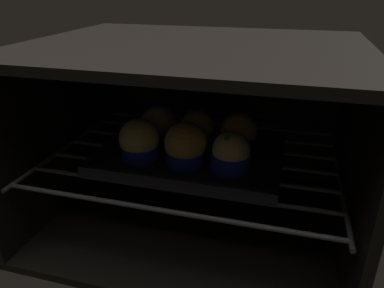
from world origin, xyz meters
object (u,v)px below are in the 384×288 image
object	(u,v)px
muffin_row0_col2	(231,154)
muffin_row0_col1	(186,146)
baking_tray	(192,155)
muffin_row1_col1	(198,130)
muffin_row0_col0	(140,141)
muffin_row1_col0	(159,126)
muffin_row1_col2	(238,134)

from	to	relation	value
muffin_row0_col2	muffin_row0_col1	bearing A→B (deg)	177.81
baking_tray	muffin_row1_col1	size ratio (longest dim) A/B	4.54
muffin_row0_col0	muffin_row1_col0	xyz separation A→B (cm)	(0.64, 8.54, -0.15)
muffin_row0_col0	muffin_row1_col2	size ratio (longest dim) A/B	1.02
muffin_row0_col1	muffin_row0_col2	distance (cm)	8.11
baking_tray	muffin_row0_col2	distance (cm)	10.07
muffin_row1_col0	muffin_row1_col1	size ratio (longest dim) A/B	0.97
muffin_row0_col0	muffin_row0_col1	world-z (taller)	muffin_row0_col1
muffin_row0_col1	muffin_row0_col0	bearing A→B (deg)	-179.37
muffin_row0_col0	muffin_row1_col0	distance (cm)	8.57
baking_tray	muffin_row1_col1	world-z (taller)	muffin_row1_col1
muffin_row0_col2	baking_tray	bearing A→B (deg)	150.98
muffin_row0_col1	muffin_row0_col2	bearing A→B (deg)	-2.19
muffin_row1_col0	muffin_row1_col1	world-z (taller)	muffin_row1_col1
muffin_row0_col0	baking_tray	bearing A→B (deg)	26.40
muffin_row0_col2	muffin_row1_col0	distance (cm)	18.60
muffin_row0_col0	muffin_row0_col2	xyz separation A→B (cm)	(17.05, -0.21, -0.18)
baking_tray	muffin_row1_col0	size ratio (longest dim) A/B	4.67
muffin_row0_col0	muffin_row0_col2	world-z (taller)	muffin_row0_col0
muffin_row0_col0	muffin_row0_col1	distance (cm)	8.96
muffin_row1_col0	muffin_row1_col2	xyz separation A→B (cm)	(16.34, -0.26, 0.12)
baking_tray	muffin_row1_col1	distance (cm)	5.37
muffin_row0_col2	muffin_row1_col0	size ratio (longest dim) A/B	0.96
muffin_row0_col1	muffin_row1_col1	bearing A→B (deg)	90.75
muffin_row0_col2	muffin_row1_col2	size ratio (longest dim) A/B	0.94
muffin_row0_col1	muffin_row1_col1	distance (cm)	8.29
muffin_row0_col0	muffin_row1_col0	world-z (taller)	muffin_row0_col0
muffin_row0_col1	muffin_row0_col2	size ratio (longest dim) A/B	1.11
muffin_row0_col0	muffin_row0_col2	distance (cm)	17.05
muffin_row0_col2	muffin_row1_col1	distance (cm)	11.88
muffin_row0_col2	muffin_row1_col2	world-z (taller)	muffin_row1_col2
muffin_row1_col0	muffin_row0_col2	bearing A→B (deg)	-28.07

